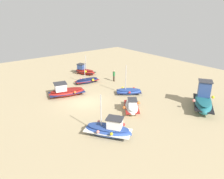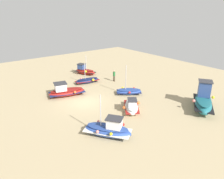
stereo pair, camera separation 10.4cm
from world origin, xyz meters
TOP-DOWN VIEW (x-y plane):
  - ground_plane at (0.00, 0.00)m, footprint 50.12×50.12m
  - fishing_boat_0 at (5.39, -3.49)m, footprint 1.98×3.59m
  - fishing_boat_1 at (-8.83, -8.79)m, footprint 4.11×4.90m
  - fishing_boat_2 at (-1.18, -5.38)m, footprint 2.83×3.23m
  - fishing_boat_3 at (3.05, 0.89)m, footprint 2.80×4.59m
  - fishing_boat_4 at (-4.59, -2.69)m, footprint 3.55×3.17m
  - fishing_boat_5 at (9.23, -5.38)m, footprint 3.68×2.56m
  - fishing_boat_6 at (-6.84, 1.94)m, footprint 4.11×3.51m
  - person_walking at (3.66, -6.91)m, footprint 0.32×0.32m

SIDE VIEW (x-z plane):
  - ground_plane at x=0.00m, z-range 0.00..0.00m
  - fishing_boat_2 at x=-1.18m, z-range -1.48..2.19m
  - fishing_boat_0 at x=5.39m, z-range -1.08..1.81m
  - fishing_boat_4 at x=-4.59m, z-range -0.26..1.20m
  - fishing_boat_3 at x=3.05m, z-range -0.29..1.40m
  - fishing_boat_5 at x=9.23m, z-range -0.99..2.11m
  - fishing_boat_6 at x=-6.84m, z-range -1.21..2.37m
  - fishing_boat_1 at x=-8.83m, z-range -0.57..2.36m
  - person_walking at x=3.66m, z-range 0.12..1.76m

